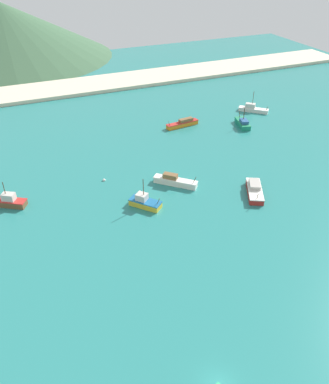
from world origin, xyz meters
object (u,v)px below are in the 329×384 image
(fishing_boat_0, at_px, (183,123))
(fishing_boat_1, at_px, (255,190))
(fishing_boat_10, at_px, (253,109))
(fishing_boat_2, at_px, (175,181))
(fishing_boat_9, at_px, (243,123))
(fishing_boat_11, at_px, (6,201))
(fishing_boat_5, at_px, (145,202))
(buoy_0, at_px, (104,180))

(fishing_boat_0, xyz_separation_m, fishing_boat_1, (-0.98, -38.54, 0.03))
(fishing_boat_10, bearing_deg, fishing_boat_2, -143.54)
(fishing_boat_1, xyz_separation_m, fishing_boat_9, (17.14, 31.71, 0.03))
(fishing_boat_2, xyz_separation_m, fishing_boat_11, (-35.62, 6.35, 0.07))
(fishing_boat_5, height_order, fishing_boat_10, fishing_boat_10)
(fishing_boat_0, bearing_deg, fishing_boat_11, -156.64)
(buoy_0, bearing_deg, fishing_boat_10, 22.02)
(fishing_boat_11, distance_m, buoy_0, 21.48)
(fishing_boat_1, bearing_deg, fishing_boat_11, 161.77)
(fishing_boat_0, relative_size, fishing_boat_10, 1.22)
(fishing_boat_2, height_order, fishing_boat_5, fishing_boat_5)
(fishing_boat_0, height_order, fishing_boat_11, fishing_boat_11)
(fishing_boat_5, height_order, buoy_0, fishing_boat_5)
(fishing_boat_0, bearing_deg, fishing_boat_10, 3.75)
(fishing_boat_2, relative_size, fishing_boat_10, 1.04)
(fishing_boat_2, distance_m, buoy_0, 16.25)
(fishing_boat_11, height_order, buoy_0, fishing_boat_11)
(fishing_boat_9, height_order, fishing_boat_10, fishing_boat_10)
(fishing_boat_2, relative_size, fishing_boat_11, 0.97)
(fishing_boat_2, bearing_deg, fishing_boat_1, -35.07)
(fishing_boat_10, relative_size, fishing_boat_11, 0.94)
(fishing_boat_0, bearing_deg, fishing_boat_9, -22.89)
(fishing_boat_2, bearing_deg, fishing_boat_0, 61.49)
(fishing_boat_1, bearing_deg, fishing_boat_2, 144.93)
(fishing_boat_1, distance_m, fishing_boat_5, 24.11)
(fishing_boat_0, distance_m, fishing_boat_2, 32.32)
(fishing_boat_5, relative_size, fishing_boat_10, 0.81)
(fishing_boat_2, xyz_separation_m, fishing_boat_5, (-9.16, -5.23, 0.07))
(buoy_0, bearing_deg, fishing_boat_5, -68.91)
(fishing_boat_5, relative_size, buoy_0, 9.54)
(fishing_boat_11, bearing_deg, fishing_boat_9, 12.76)
(fishing_boat_1, xyz_separation_m, fishing_boat_10, (26.22, 40.19, -0.01))
(fishing_boat_2, relative_size, fishing_boat_9, 1.08)
(fishing_boat_0, distance_m, buoy_0, 36.06)
(fishing_boat_0, distance_m, fishing_boat_9, 17.55)
(fishing_boat_2, distance_m, fishing_boat_10, 50.57)
(fishing_boat_0, relative_size, fishing_boat_11, 1.15)
(buoy_0, bearing_deg, fishing_boat_9, 16.67)
(fishing_boat_9, distance_m, fishing_boat_11, 68.91)
(fishing_boat_1, distance_m, fishing_boat_9, 36.05)
(fishing_boat_2, xyz_separation_m, fishing_boat_10, (40.67, 30.05, -0.06))
(fishing_boat_2, xyz_separation_m, fishing_boat_9, (31.59, 21.57, -0.01))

